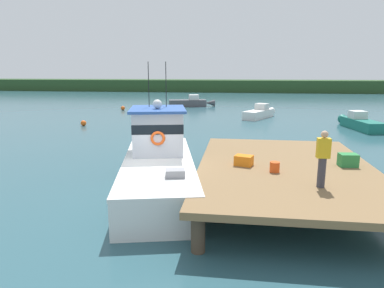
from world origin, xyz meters
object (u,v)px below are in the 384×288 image
at_px(crate_single_far, 244,160).
at_px(moored_boat_off_the_point, 260,113).
at_px(deckhand_by_the_boat, 323,158).
at_px(mooring_buoy_spare_mooring, 160,120).
at_px(bait_bucket, 275,167).
at_px(moored_boat_outer_mooring, 359,123).
at_px(crate_stack_near_edge, 348,160).
at_px(mooring_buoy_channel_marker, 83,123).
at_px(main_fishing_boat, 159,161).
at_px(moored_boat_far_left, 191,102).
at_px(mooring_buoy_outer, 123,108).

height_order(crate_single_far, moored_boat_off_the_point, crate_single_far).
height_order(deckhand_by_the_boat, mooring_buoy_spare_mooring, deckhand_by_the_boat).
height_order(crate_single_far, bait_bucket, crate_single_far).
relative_size(moored_boat_outer_mooring, mooring_buoy_spare_mooring, 11.58).
xyz_separation_m(bait_bucket, deckhand_by_the_boat, (1.16, -1.32, 0.69)).
bearing_deg(crate_stack_near_edge, mooring_buoy_spare_mooring, 122.05).
xyz_separation_m(bait_bucket, moored_boat_off_the_point, (0.84, 22.11, -0.91)).
bearing_deg(crate_stack_near_edge, mooring_buoy_channel_marker, 139.02).
height_order(bait_bucket, mooring_buoy_spare_mooring, bait_bucket).
relative_size(main_fishing_boat, bait_bucket, 29.30).
bearing_deg(main_fishing_boat, deckhand_by_the_boat, -28.14).
bearing_deg(moored_boat_off_the_point, main_fishing_boat, -103.94).
relative_size(moored_boat_outer_mooring, mooring_buoy_channel_marker, 11.91).
height_order(deckhand_by_the_boat, moored_boat_far_left, deckhand_by_the_boat).
bearing_deg(moored_boat_far_left, mooring_buoy_channel_marker, -112.03).
bearing_deg(mooring_buoy_outer, bait_bucket, -61.72).
relative_size(bait_bucket, moored_boat_off_the_point, 0.07).
height_order(crate_single_far, moored_boat_outer_mooring, crate_single_far).
bearing_deg(main_fishing_boat, moored_boat_outer_mooring, 50.79).
relative_size(main_fishing_boat, deckhand_by_the_boat, 6.11).
xyz_separation_m(main_fishing_boat, bait_bucket, (4.26, -1.58, 0.36)).
bearing_deg(deckhand_by_the_boat, main_fishing_boat, 151.86).
bearing_deg(moored_boat_outer_mooring, moored_boat_far_left, 135.85).
xyz_separation_m(moored_boat_outer_mooring, mooring_buoy_spare_mooring, (-16.04, 1.21, -0.23)).
bearing_deg(crate_single_far, bait_bucket, -34.29).
distance_m(mooring_buoy_spare_mooring, mooring_buoy_channel_marker, 6.35).
height_order(crate_stack_near_edge, crate_single_far, crate_stack_near_edge).
distance_m(crate_stack_near_edge, moored_boat_far_left, 31.94).
height_order(moored_boat_off_the_point, mooring_buoy_outer, moored_boat_off_the_point).
bearing_deg(deckhand_by_the_boat, moored_boat_off_the_point, 90.78).
xyz_separation_m(main_fishing_boat, crate_stack_near_edge, (6.84, -0.54, 0.41)).
xyz_separation_m(main_fishing_boat, moored_boat_far_left, (-2.88, 29.87, -0.51)).
xyz_separation_m(deckhand_by_the_boat, moored_boat_outer_mooring, (6.91, 18.01, -1.59)).
height_order(crate_stack_near_edge, moored_boat_outer_mooring, crate_stack_near_edge).
relative_size(crate_stack_near_edge, mooring_buoy_outer, 1.27).
height_order(crate_stack_near_edge, mooring_buoy_outer, crate_stack_near_edge).
bearing_deg(moored_boat_off_the_point, mooring_buoy_channel_marker, -154.59).
bearing_deg(bait_bucket, moored_boat_far_left, 102.79).
height_order(crate_stack_near_edge, bait_bucket, crate_stack_near_edge).
height_order(crate_single_far, deckhand_by_the_boat, deckhand_by_the_boat).
bearing_deg(bait_bucket, crate_stack_near_edge, 21.95).
xyz_separation_m(crate_stack_near_edge, moored_boat_far_left, (-9.72, 30.41, -0.92)).
distance_m(moored_boat_far_left, mooring_buoy_channel_marker, 17.53).
xyz_separation_m(main_fishing_boat, mooring_buoy_channel_marker, (-9.46, 13.62, -0.78)).
relative_size(crate_single_far, mooring_buoy_channel_marker, 1.32).
bearing_deg(moored_boat_far_left, mooring_buoy_spare_mooring, -93.52).
xyz_separation_m(moored_boat_far_left, mooring_buoy_channel_marker, (-6.58, -16.25, -0.27)).
xyz_separation_m(main_fishing_boat, moored_boat_off_the_point, (5.10, 20.53, -0.55)).
xyz_separation_m(deckhand_by_the_boat, mooring_buoy_channel_marker, (-14.87, 16.52, -1.83)).
xyz_separation_m(deckhand_by_the_boat, moored_boat_far_left, (-8.30, 32.77, -1.56)).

